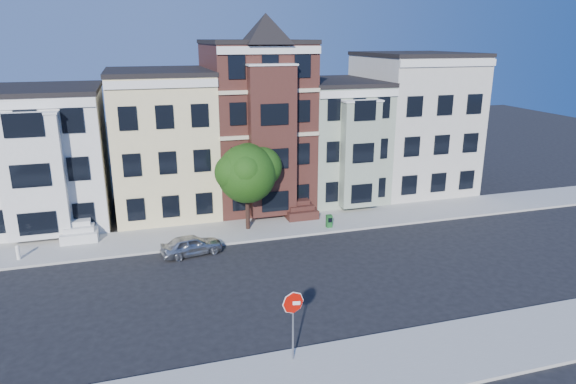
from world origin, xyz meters
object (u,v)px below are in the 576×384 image
object	(u,v)px
parked_car	(192,245)
stop_sign	(293,322)
fire_hydrant	(18,254)
newspaper_box	(329,221)
street_tree	(247,178)

from	to	relation	value
parked_car	stop_sign	world-z (taller)	stop_sign
fire_hydrant	newspaper_box	bearing A→B (deg)	-0.85
stop_sign	fire_hydrant	bearing A→B (deg)	144.04
parked_car	stop_sign	size ratio (longest dim) A/B	1.08
newspaper_box	stop_sign	world-z (taller)	stop_sign
parked_car	fire_hydrant	bearing A→B (deg)	68.90
street_tree	stop_sign	world-z (taller)	street_tree
street_tree	stop_sign	distance (m)	15.00
street_tree	newspaper_box	xyz separation A→B (m)	(5.30, -1.32, -3.12)
street_tree	parked_car	size ratio (longest dim) A/B	1.97
stop_sign	newspaper_box	bearing A→B (deg)	75.61
fire_hydrant	stop_sign	xyz separation A→B (m)	(12.29, -13.78, 1.33)
street_tree	fire_hydrant	xyz separation A→B (m)	(-13.77, -1.03, -3.20)
newspaper_box	fire_hydrant	xyz separation A→B (m)	(-19.07, 0.28, -0.09)
parked_car	stop_sign	xyz separation A→B (m)	(2.59, -11.89, 1.21)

